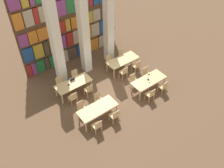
# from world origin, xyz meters

# --- Properties ---
(ground_plane) EXTENTS (40.00, 40.00, 0.00)m
(ground_plane) POSITION_xyz_m (0.00, 0.00, 0.00)
(ground_plane) COLOR brown
(bookshelf_bank) EXTENTS (6.86, 0.35, 5.50)m
(bookshelf_bank) POSITION_xyz_m (0.01, 4.16, 2.67)
(bookshelf_bank) COLOR brown
(bookshelf_bank) RESTS_ON ground_plane
(pillar_left) EXTENTS (0.50, 0.50, 6.00)m
(pillar_left) POSITION_xyz_m (-1.79, 2.58, 3.00)
(pillar_left) COLOR silver
(pillar_left) RESTS_ON ground_plane
(pillar_center) EXTENTS (0.50, 0.50, 6.00)m
(pillar_center) POSITION_xyz_m (0.00, 2.58, 3.00)
(pillar_center) COLOR silver
(pillar_center) RESTS_ON ground_plane
(pillar_right) EXTENTS (0.50, 0.50, 6.00)m
(pillar_right) POSITION_xyz_m (1.79, 2.58, 3.00)
(pillar_right) COLOR silver
(pillar_right) RESTS_ON ground_plane
(reading_table_0) EXTENTS (2.09, 0.89, 0.78)m
(reading_table_0) POSITION_xyz_m (-1.74, -1.19, 0.70)
(reading_table_0) COLOR tan
(reading_table_0) RESTS_ON ground_plane
(chair_0) EXTENTS (0.42, 0.40, 0.89)m
(chair_0) POSITION_xyz_m (-2.26, -1.92, 0.49)
(chair_0) COLOR tan
(chair_0) RESTS_ON ground_plane
(chair_1) EXTENTS (0.42, 0.40, 0.89)m
(chair_1) POSITION_xyz_m (-2.26, -0.46, 0.49)
(chair_1) COLOR tan
(chair_1) RESTS_ON ground_plane
(chair_2) EXTENTS (0.42, 0.40, 0.89)m
(chair_2) POSITION_xyz_m (-1.18, -1.92, 0.49)
(chair_2) COLOR tan
(chair_2) RESTS_ON ground_plane
(chair_3) EXTENTS (0.42, 0.40, 0.89)m
(chair_3) POSITION_xyz_m (-1.18, -0.46, 0.49)
(chair_3) COLOR tan
(chair_3) RESTS_ON ground_plane
(reading_table_1) EXTENTS (2.09, 0.89, 0.78)m
(reading_table_1) POSITION_xyz_m (1.85, -1.19, 0.70)
(reading_table_1) COLOR tan
(reading_table_1) RESTS_ON ground_plane
(chair_4) EXTENTS (0.42, 0.40, 0.89)m
(chair_4) POSITION_xyz_m (1.35, -1.92, 0.49)
(chair_4) COLOR tan
(chair_4) RESTS_ON ground_plane
(chair_5) EXTENTS (0.42, 0.40, 0.89)m
(chair_5) POSITION_xyz_m (1.35, -0.46, 0.49)
(chair_5) COLOR tan
(chair_5) RESTS_ON ground_plane
(chair_6) EXTENTS (0.42, 0.40, 0.89)m
(chair_6) POSITION_xyz_m (2.36, -1.92, 0.49)
(chair_6) COLOR tan
(chair_6) RESTS_ON ground_plane
(chair_7) EXTENTS (0.42, 0.40, 0.89)m
(chair_7) POSITION_xyz_m (2.36, -0.46, 0.49)
(chair_7) COLOR tan
(chair_7) RESTS_ON ground_plane
(desk_lamp_0) EXTENTS (0.14, 0.14, 0.46)m
(desk_lamp_0) POSITION_xyz_m (1.83, -1.17, 1.09)
(desk_lamp_0) COLOR black
(desk_lamp_0) RESTS_ON reading_table_1
(reading_table_2) EXTENTS (2.09, 0.89, 0.78)m
(reading_table_2) POSITION_xyz_m (-1.76, 1.20, 0.70)
(reading_table_2) COLOR tan
(reading_table_2) RESTS_ON ground_plane
(chair_8) EXTENTS (0.42, 0.40, 0.89)m
(chair_8) POSITION_xyz_m (-2.24, 0.47, 0.49)
(chair_8) COLOR tan
(chair_8) RESTS_ON ground_plane
(chair_9) EXTENTS (0.42, 0.40, 0.89)m
(chair_9) POSITION_xyz_m (-2.24, 1.93, 0.49)
(chair_9) COLOR tan
(chair_9) RESTS_ON ground_plane
(chair_10) EXTENTS (0.42, 0.40, 0.89)m
(chair_10) POSITION_xyz_m (-1.19, 0.47, 0.49)
(chair_10) COLOR tan
(chair_10) RESTS_ON ground_plane
(chair_11) EXTENTS (0.42, 0.40, 0.89)m
(chair_11) POSITION_xyz_m (-1.19, 1.93, 0.49)
(chair_11) COLOR tan
(chair_11) RESTS_ON ground_plane
(desk_lamp_1) EXTENTS (0.14, 0.14, 0.49)m
(desk_lamp_1) POSITION_xyz_m (-2.04, 1.20, 1.11)
(desk_lamp_1) COLOR black
(desk_lamp_1) RESTS_ON reading_table_2
(laptop) EXTENTS (0.32, 0.22, 0.21)m
(laptop) POSITION_xyz_m (-1.70, 1.45, 0.82)
(laptop) COLOR silver
(laptop) RESTS_ON reading_table_2
(reading_table_3) EXTENTS (2.09, 0.89, 0.78)m
(reading_table_3) POSITION_xyz_m (1.84, 1.19, 0.70)
(reading_table_3) COLOR tan
(reading_table_3) RESTS_ON ground_plane
(chair_12) EXTENTS (0.42, 0.40, 0.89)m
(chair_12) POSITION_xyz_m (1.36, 0.46, 0.49)
(chair_12) COLOR tan
(chair_12) RESTS_ON ground_plane
(chair_13) EXTENTS (0.42, 0.40, 0.89)m
(chair_13) POSITION_xyz_m (1.36, 1.92, 0.49)
(chair_13) COLOR tan
(chair_13) RESTS_ON ground_plane
(chair_14) EXTENTS (0.42, 0.40, 0.89)m
(chair_14) POSITION_xyz_m (2.39, 0.46, 0.49)
(chair_14) COLOR tan
(chair_14) RESTS_ON ground_plane
(chair_15) EXTENTS (0.42, 0.40, 0.89)m
(chair_15) POSITION_xyz_m (2.39, 1.92, 0.49)
(chair_15) COLOR tan
(chair_15) RESTS_ON ground_plane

